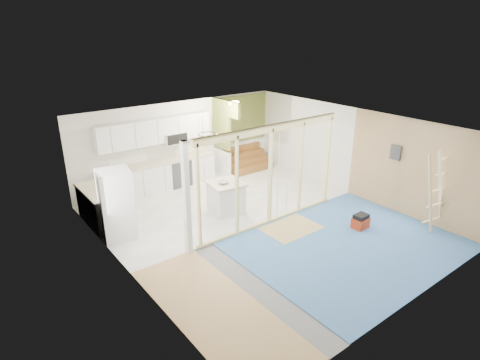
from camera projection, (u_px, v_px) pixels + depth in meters
room at (261, 178)px, 9.76m from camera, size 7.01×8.01×2.61m
floor_overlays at (261, 224)px, 10.31m from camera, size 7.00×8.00×0.03m
stud_frame at (254, 169)px, 9.51m from camera, size 4.66×0.14×2.60m
base_cabinets at (144, 184)px, 11.63m from camera, size 4.45×2.24×0.93m
upper_cabinets at (157, 132)px, 11.91m from camera, size 3.60×0.41×0.85m
green_partition at (238, 145)px, 13.75m from camera, size 2.25×1.51×2.60m
pot_rack at (208, 136)px, 10.73m from camera, size 0.52×0.52×0.72m
sheathing_panel at (416, 171)px, 10.25m from camera, size 0.02×4.00×2.60m
electrical_panel at (396, 152)px, 10.54m from camera, size 0.04×0.30×0.40m
ceiling_light at (234, 103)px, 12.32m from camera, size 0.32×0.32×0.08m
fridge at (117, 205)px, 9.38m from camera, size 0.86×0.83×1.70m
island at (226, 198)px, 10.81m from camera, size 0.99×0.99×0.87m
bowl at (223, 182)px, 10.59m from camera, size 0.33×0.33×0.07m
soap_bottle_a at (108, 168)px, 11.07m from camera, size 0.12×0.13×0.32m
soap_bottle_b at (185, 154)px, 12.47m from camera, size 0.10×0.10×0.17m
toolbox at (361, 222)px, 10.03m from camera, size 0.41×0.31×0.38m
ladder at (437, 191)px, 9.62m from camera, size 1.07×0.24×2.05m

